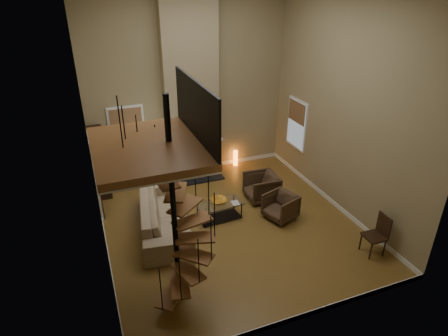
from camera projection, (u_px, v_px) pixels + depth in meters
name	position (u px, v px, depth m)	size (l,w,h in m)	color
ground	(230.00, 224.00, 9.69)	(6.00, 6.50, 0.01)	olive
back_wall	(189.00, 86.00, 11.17)	(6.00, 0.02, 5.50)	#998B63
front_wall	(312.00, 189.00, 5.75)	(6.00, 0.02, 5.50)	#998B63
left_wall	(88.00, 140.00, 7.49)	(0.02, 6.50, 5.50)	#998B63
right_wall	(344.00, 106.00, 9.42)	(0.02, 6.50, 5.50)	#998B63
baseboard_back	(192.00, 168.00, 12.37)	(6.00, 0.02, 0.12)	white
baseboard_front	(296.00, 318.00, 6.96)	(6.00, 0.02, 0.12)	white
baseboard_left	(107.00, 249.00, 8.70)	(0.02, 6.50, 0.12)	white
baseboard_right	(330.00, 200.00, 10.63)	(0.02, 6.50, 0.12)	white
chimney_breast	(191.00, 87.00, 11.01)	(1.60, 0.38, 5.50)	tan
hearth	(199.00, 179.00, 11.83)	(1.50, 0.60, 0.04)	black
firebox	(195.00, 159.00, 11.83)	(0.95, 0.02, 0.72)	black
mantel	(195.00, 142.00, 11.49)	(1.70, 0.18, 0.06)	white
mirror_frame	(194.00, 116.00, 11.19)	(0.94, 0.94, 0.10)	black
mirror_disc	(194.00, 116.00, 11.19)	(0.80, 0.80, 0.01)	white
vase_left	(177.00, 140.00, 11.28)	(0.24, 0.24, 0.25)	black
vase_right	(214.00, 135.00, 11.66)	(0.20, 0.20, 0.21)	#195956
window_back	(127.00, 131.00, 11.04)	(1.02, 0.06, 1.52)	white
window_right	(297.00, 123.00, 11.59)	(0.06, 1.02, 1.52)	white
entry_door	(96.00, 176.00, 9.77)	(0.10, 1.05, 2.16)	white
loft	(154.00, 143.00, 6.08)	(1.70, 2.20, 1.09)	#915C2F
spiral_stair	(175.00, 216.00, 6.83)	(1.47, 1.47, 4.06)	black
hutch	(99.00, 163.00, 10.68)	(0.41, 0.87, 1.95)	black
sofa	(164.00, 215.00, 9.37)	(2.85, 1.12, 0.83)	tan
armchair_near	(264.00, 187.00, 10.68)	(0.83, 0.86, 0.78)	#493321
armchair_far	(282.00, 205.00, 9.82)	(0.72, 0.74, 0.67)	#493321
coffee_table	(219.00, 209.00, 9.80)	(1.21, 0.67, 0.44)	silver
bowl	(219.00, 201.00, 9.74)	(0.42, 0.42, 0.10)	orange
book	(234.00, 203.00, 9.70)	(0.18, 0.24, 0.02)	gray
floor_lamp	(154.00, 148.00, 10.43)	(0.42, 0.42, 1.73)	black
accent_lamp	(235.00, 158.00, 12.61)	(0.15, 0.15, 0.52)	orange
side_chair	(378.00, 233.00, 8.49)	(0.46, 0.45, 0.95)	black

